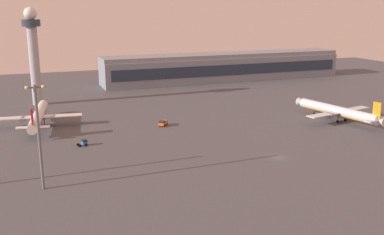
# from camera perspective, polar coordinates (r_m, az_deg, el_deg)

# --- Properties ---
(ground_plane) EXTENTS (416.00, 416.00, 0.00)m
(ground_plane) POSITION_cam_1_polar(r_m,az_deg,el_deg) (133.25, 11.23, -5.10)
(ground_plane) COLOR #4C4C51
(terminal_building) EXTENTS (148.86, 22.40, 16.40)m
(terminal_building) POSITION_cam_1_polar(r_m,az_deg,el_deg) (269.47, 4.23, 6.59)
(terminal_building) COLOR gray
(terminal_building) RESTS_ON ground
(control_tower) EXTENTS (8.00, 8.00, 43.49)m
(control_tower) POSITION_cam_1_polar(r_m,az_deg,el_deg) (209.80, -19.93, 8.29)
(control_tower) COLOR #A8A8B2
(control_tower) RESTS_ON ground
(airplane_terminal_side) EXTENTS (32.21, 41.15, 10.62)m
(airplane_terminal_side) POSITION_cam_1_polar(r_m,az_deg,el_deg) (179.77, 18.47, 0.78)
(airplane_terminal_side) COLOR silver
(airplane_terminal_side) RESTS_ON ground
(airplane_far_stand) EXTENTS (31.89, 40.84, 10.48)m
(airplane_far_stand) POSITION_cam_1_polar(r_m,az_deg,el_deg) (172.71, -19.36, 0.16)
(airplane_far_stand) COLOR silver
(airplane_far_stand) RESTS_ON ground
(maintenance_van) EXTENTS (4.19, 4.42, 2.25)m
(maintenance_van) POSITION_cam_1_polar(r_m,az_deg,el_deg) (164.76, -3.78, -0.70)
(maintenance_van) COLOR #D85919
(maintenance_van) RESTS_ON ground
(pushback_tug) EXTENTS (3.46, 2.60, 2.05)m
(pushback_tug) POSITION_cam_1_polar(r_m,az_deg,el_deg) (145.43, -13.88, -3.17)
(pushback_tug) COLOR #3372BF
(pushback_tug) RESTS_ON ground
(apron_light_west) EXTENTS (4.80, 0.90, 25.89)m
(apron_light_west) POSITION_cam_1_polar(r_m,az_deg,el_deg) (110.17, -19.33, -1.67)
(apron_light_west) COLOR slate
(apron_light_west) RESTS_ON ground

